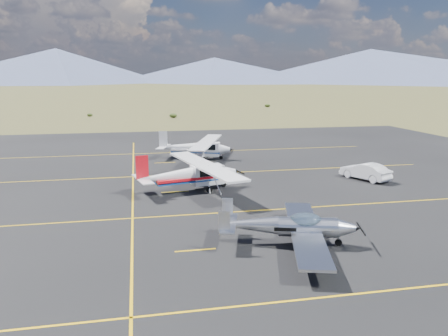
{
  "coord_description": "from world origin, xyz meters",
  "views": [
    {
      "loc": [
        -5.54,
        -23.12,
        8.26
      ],
      "look_at": [
        0.63,
        7.59,
        1.6
      ],
      "focal_mm": 35.0,
      "sensor_mm": 36.0,
      "label": 1
    }
  ],
  "objects_px": {
    "aircraft_plain": "(196,147)",
    "aircraft_low_wing": "(291,226)",
    "aircraft_cessna": "(190,174)",
    "sedan": "(365,171)"
  },
  "relations": [
    {
      "from": "aircraft_cessna",
      "to": "aircraft_low_wing",
      "type": "bearing_deg",
      "value": -85.81
    },
    {
      "from": "aircraft_plain",
      "to": "aircraft_low_wing",
      "type": "bearing_deg",
      "value": -67.18
    },
    {
      "from": "aircraft_cessna",
      "to": "aircraft_plain",
      "type": "height_order",
      "value": "aircraft_cessna"
    },
    {
      "from": "aircraft_cessna",
      "to": "sedan",
      "type": "distance_m",
      "value": 14.31
    },
    {
      "from": "aircraft_low_wing",
      "to": "aircraft_cessna",
      "type": "distance_m",
      "value": 11.88
    },
    {
      "from": "aircraft_cessna",
      "to": "sedan",
      "type": "relative_size",
      "value": 2.76
    },
    {
      "from": "aircraft_plain",
      "to": "sedan",
      "type": "relative_size",
      "value": 2.6
    },
    {
      "from": "aircraft_low_wing",
      "to": "aircraft_cessna",
      "type": "relative_size",
      "value": 0.81
    },
    {
      "from": "aircraft_cessna",
      "to": "sedan",
      "type": "height_order",
      "value": "aircraft_cessna"
    },
    {
      "from": "aircraft_cessna",
      "to": "aircraft_plain",
      "type": "xyz_separation_m",
      "value": [
        2.08,
        12.24,
        -0.06
      ]
    }
  ]
}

